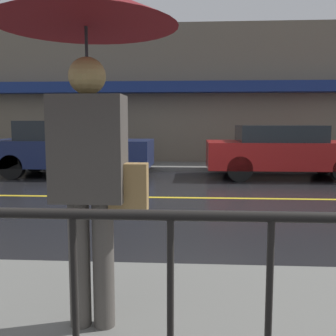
% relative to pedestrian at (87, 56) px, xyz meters
% --- Properties ---
extents(ground_plane, '(80.00, 80.00, 0.00)m').
position_rel_pedestrian_xyz_m(ground_plane, '(0.57, 5.15, -1.88)').
color(ground_plane, black).
extents(sidewalk_far, '(28.00, 1.66, 0.14)m').
position_rel_pedestrian_xyz_m(sidewalk_far, '(0.57, 9.95, -1.80)').
color(sidewalk_far, slate).
rests_on(sidewalk_far, ground_plane).
extents(lane_marking, '(25.20, 0.12, 0.01)m').
position_rel_pedestrian_xyz_m(lane_marking, '(0.57, 5.15, -1.87)').
color(lane_marking, gold).
rests_on(lane_marking, ground_plane).
extents(building_storefront, '(28.00, 0.85, 4.71)m').
position_rel_pedestrian_xyz_m(building_storefront, '(0.57, 10.90, 0.50)').
color(building_storefront, '#706656').
rests_on(building_storefront, ground_plane).
extents(railing_foreground, '(12.00, 0.04, 1.05)m').
position_rel_pedestrian_xyz_m(railing_foreground, '(0.57, -1.17, -1.08)').
color(railing_foreground, black).
rests_on(railing_foreground, sidewalk_near).
extents(pedestrian, '(1.13, 1.13, 2.16)m').
position_rel_pedestrian_xyz_m(pedestrian, '(0.00, 0.00, 0.00)').
color(pedestrian, '#4C4742').
rests_on(pedestrian, sidewalk_near).
extents(car_navy, '(4.36, 1.74, 1.51)m').
position_rel_pedestrian_xyz_m(car_navy, '(-2.71, 8.15, -1.11)').
color(car_navy, '#19234C').
rests_on(car_navy, ground_plane).
extents(car_red, '(4.09, 1.85, 1.39)m').
position_rel_pedestrian_xyz_m(car_red, '(3.05, 8.15, -1.15)').
color(car_red, maroon).
rests_on(car_red, ground_plane).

